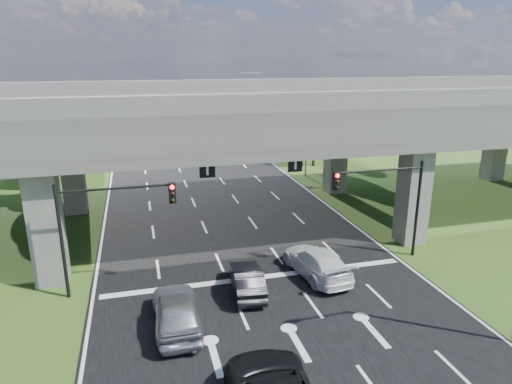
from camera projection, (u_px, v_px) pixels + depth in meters
name	position (u px, v px, depth m)	size (l,w,h in m)	color
ground	(278.00, 310.00, 22.15)	(160.00, 160.00, 0.00)	#304F19
road	(235.00, 235.00, 31.40)	(18.00, 120.00, 0.03)	black
overpass	(227.00, 116.00, 30.98)	(80.00, 15.00, 10.00)	#3E3B38
signal_right	(387.00, 193.00, 26.52)	(5.76, 0.54, 6.00)	black
signal_left	(106.00, 217.00, 22.68)	(5.76, 0.54, 6.00)	black
streetlight_far	(303.00, 119.00, 45.16)	(3.38, 0.25, 10.00)	gray
streetlight_beyond	(261.00, 103.00, 59.98)	(3.38, 0.25, 10.00)	gray
tree_left_near	(46.00, 136.00, 41.41)	(4.50, 4.50, 7.80)	black
tree_left_mid	(30.00, 131.00, 48.27)	(3.91, 3.90, 6.76)	black
tree_left_far	(77.00, 112.00, 56.38)	(4.80, 4.80, 8.32)	black
tree_right_near	(315.00, 126.00, 49.98)	(4.20, 4.20, 7.28)	black
tree_right_mid	(314.00, 118.00, 58.22)	(3.91, 3.90, 6.76)	black
tree_right_far	(266.00, 107.00, 64.46)	(4.50, 4.50, 7.80)	black
car_silver	(176.00, 310.00, 20.52)	(2.03, 5.06, 1.72)	#B1B5B9
car_dark	(247.00, 280.00, 23.64)	(1.49, 4.28, 1.41)	black
car_white	(316.00, 262.00, 25.47)	(2.19, 5.38, 1.56)	silver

